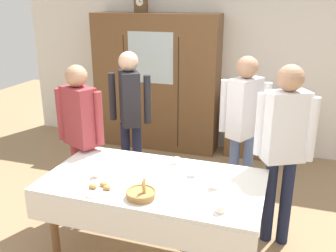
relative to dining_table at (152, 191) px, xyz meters
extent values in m
plane|color=#997A56|center=(0.00, 0.24, -0.67)|extent=(12.00, 12.00, 0.00)
cube|color=silver|center=(0.00, 2.89, 0.68)|extent=(6.40, 0.10, 2.70)
cylinder|color=brown|center=(-0.79, -0.33, -0.30)|extent=(0.07, 0.07, 0.74)
cylinder|color=brown|center=(-0.79, 0.40, -0.30)|extent=(0.07, 0.07, 0.74)
cylinder|color=brown|center=(0.79, 0.40, -0.30)|extent=(0.07, 0.07, 0.74)
cube|color=white|center=(0.00, 0.04, 0.08)|extent=(1.87, 1.00, 0.03)
cube|color=white|center=(0.00, -0.47, -0.05)|extent=(1.87, 0.01, 0.24)
cube|color=brown|center=(-0.90, 2.59, 0.35)|extent=(1.90, 0.45, 2.04)
cube|color=silver|center=(-0.90, 2.36, 0.75)|extent=(0.69, 0.01, 0.73)
cube|color=black|center=(-1.32, 2.36, 0.25)|extent=(0.01, 0.01, 1.63)
cube|color=black|center=(-0.48, 2.36, 0.25)|extent=(0.01, 0.01, 1.63)
cube|color=brown|center=(-1.12, 2.59, 1.49)|extent=(0.18, 0.10, 0.24)
cylinder|color=white|center=(-1.12, 2.54, 1.51)|extent=(0.11, 0.01, 0.11)
cube|color=black|center=(-1.12, 2.53, 1.53)|extent=(0.00, 0.00, 0.04)
cube|color=black|center=(-1.10, 2.53, 1.51)|extent=(0.05, 0.00, 0.00)
cube|color=brown|center=(0.68, 2.64, -0.23)|extent=(0.95, 0.35, 0.88)
cube|color=#2D5184|center=(0.68, 2.64, 0.23)|extent=(0.15, 0.21, 0.03)
cube|color=#99332D|center=(0.68, 2.64, 0.26)|extent=(0.16, 0.17, 0.04)
cube|color=#3D754C|center=(0.68, 2.64, 0.29)|extent=(0.17, 0.20, 0.02)
cube|color=#2D5184|center=(0.68, 2.64, 0.31)|extent=(0.15, 0.23, 0.03)
cylinder|color=white|center=(0.10, 0.38, 0.10)|extent=(0.13, 0.13, 0.01)
cylinder|color=white|center=(0.10, 0.38, 0.13)|extent=(0.08, 0.08, 0.05)
torus|color=white|center=(0.14, 0.38, 0.14)|extent=(0.04, 0.01, 0.04)
cylinder|color=#47230F|center=(0.10, 0.38, 0.15)|extent=(0.06, 0.06, 0.01)
cylinder|color=silver|center=(0.31, 0.19, 0.10)|extent=(0.13, 0.13, 0.01)
cylinder|color=silver|center=(0.31, 0.19, 0.13)|extent=(0.08, 0.08, 0.05)
torus|color=silver|center=(0.35, 0.19, 0.14)|extent=(0.04, 0.01, 0.04)
cylinder|color=white|center=(0.53, 0.03, 0.10)|extent=(0.13, 0.13, 0.01)
cylinder|color=white|center=(0.53, 0.03, 0.13)|extent=(0.08, 0.08, 0.05)
torus|color=white|center=(0.57, 0.03, 0.14)|extent=(0.04, 0.01, 0.04)
cylinder|color=#47230F|center=(0.53, 0.03, 0.15)|extent=(0.06, 0.06, 0.01)
cylinder|color=white|center=(0.64, -0.31, 0.10)|extent=(0.13, 0.13, 0.01)
cylinder|color=white|center=(0.64, -0.31, 0.13)|extent=(0.08, 0.08, 0.05)
torus|color=white|center=(0.68, -0.31, 0.14)|extent=(0.04, 0.01, 0.04)
cylinder|color=white|center=(-0.47, -0.09, 0.10)|extent=(0.13, 0.13, 0.01)
cylinder|color=white|center=(-0.47, -0.09, 0.13)|extent=(0.08, 0.08, 0.05)
torus|color=white|center=(-0.43, -0.09, 0.14)|extent=(0.04, 0.01, 0.04)
cylinder|color=#47230F|center=(-0.47, -0.09, 0.15)|extent=(0.06, 0.06, 0.01)
cylinder|color=#9E7542|center=(0.02, -0.29, 0.12)|extent=(0.22, 0.22, 0.05)
torus|color=#9E7542|center=(0.02, -0.29, 0.15)|extent=(0.24, 0.24, 0.02)
cylinder|color=tan|center=(0.05, -0.31, 0.20)|extent=(0.02, 0.03, 0.12)
cylinder|color=tan|center=(0.05, -0.29, 0.20)|extent=(0.04, 0.04, 0.12)
cylinder|color=tan|center=(0.05, -0.28, 0.20)|extent=(0.02, 0.04, 0.12)
cylinder|color=white|center=(-0.34, -0.30, 0.10)|extent=(0.28, 0.28, 0.01)
ellipsoid|color=#BC7F3D|center=(-0.28, -0.28, 0.13)|extent=(0.07, 0.05, 0.04)
ellipsoid|color=#BC7F3D|center=(-0.33, -0.24, 0.13)|extent=(0.07, 0.05, 0.04)
ellipsoid|color=#BC7F3D|center=(-0.40, -0.30, 0.13)|extent=(0.07, 0.05, 0.04)
cube|color=silver|center=(0.08, 0.03, 0.10)|extent=(0.10, 0.01, 0.00)
ellipsoid|color=silver|center=(0.14, 0.03, 0.10)|extent=(0.03, 0.02, 0.01)
cube|color=silver|center=(-0.63, 0.32, 0.10)|extent=(0.10, 0.01, 0.00)
ellipsoid|color=silver|center=(-0.57, 0.32, 0.10)|extent=(0.03, 0.02, 0.01)
cube|color=silver|center=(-0.24, 0.24, 0.10)|extent=(0.10, 0.01, 0.00)
ellipsoid|color=silver|center=(-0.18, 0.24, 0.10)|extent=(0.03, 0.02, 0.01)
cylinder|color=#191E38|center=(0.96, 0.59, -0.25)|extent=(0.11, 0.11, 0.85)
cylinder|color=#191E38|center=(1.11, 0.59, -0.25)|extent=(0.11, 0.11, 0.85)
cube|color=silver|center=(1.03, 0.59, 0.50)|extent=(0.41, 0.35, 0.64)
sphere|color=tan|center=(1.03, 0.59, 0.93)|extent=(0.23, 0.23, 0.23)
cylinder|color=silver|center=(0.81, 0.59, 0.50)|extent=(0.08, 0.08, 0.57)
cylinder|color=silver|center=(1.25, 0.59, 0.50)|extent=(0.08, 0.08, 0.57)
cylinder|color=slate|center=(0.53, 1.15, -0.25)|extent=(0.11, 0.11, 0.84)
cylinder|color=slate|center=(0.68, 1.15, -0.25)|extent=(0.11, 0.11, 0.84)
cube|color=silver|center=(0.61, 1.15, 0.48)|extent=(0.35, 0.41, 0.63)
sphere|color=tan|center=(0.61, 1.15, 0.91)|extent=(0.23, 0.23, 0.23)
cylinder|color=silver|center=(0.39, 1.15, 0.48)|extent=(0.08, 0.08, 0.57)
cylinder|color=silver|center=(0.83, 1.15, 0.48)|extent=(0.08, 0.08, 0.57)
cylinder|color=#933338|center=(-1.03, 0.47, -0.27)|extent=(0.11, 0.11, 0.81)
cylinder|color=#933338|center=(-0.88, 0.47, -0.27)|extent=(0.11, 0.11, 0.81)
cube|color=#933338|center=(-0.95, 0.47, 0.44)|extent=(0.41, 0.33, 0.61)
sphere|color=tan|center=(-0.95, 0.47, 0.85)|extent=(0.22, 0.22, 0.22)
cylinder|color=#933338|center=(-1.17, 0.47, 0.44)|extent=(0.08, 0.08, 0.54)
cylinder|color=#933338|center=(-0.73, 0.47, 0.44)|extent=(0.08, 0.08, 0.54)
cylinder|color=#191E38|center=(-0.79, 1.17, -0.26)|extent=(0.11, 0.11, 0.83)
cylinder|color=#191E38|center=(-0.64, 1.17, -0.26)|extent=(0.11, 0.11, 0.83)
cube|color=#232328|center=(-0.71, 1.17, 0.47)|extent=(0.36, 0.41, 0.62)
sphere|color=#DBB293|center=(-0.71, 1.17, 0.90)|extent=(0.23, 0.23, 0.23)
cylinder|color=#232328|center=(-0.93, 1.17, 0.47)|extent=(0.08, 0.08, 0.56)
cylinder|color=#232328|center=(-0.49, 1.17, 0.47)|extent=(0.08, 0.08, 0.56)
camera|label=1|loc=(1.02, -2.66, 1.57)|focal=39.90mm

